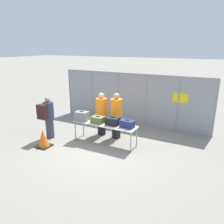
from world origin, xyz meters
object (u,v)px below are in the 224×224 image
at_px(inspection_table, 105,125).
at_px(traffic_cone, 43,139).
at_px(suitcase_olive, 98,120).
at_px(suitcase_black, 113,121).
at_px(suitcase_navy, 127,124).
at_px(traveler_hooded, 48,116).
at_px(suitcase_grey, 82,116).
at_px(security_worker_far, 102,113).
at_px(security_worker_near, 116,115).
at_px(utility_trailer, 171,109).

xyz_separation_m(inspection_table, traffic_cone, (-1.82, -1.24, -0.42)).
distance_m(suitcase_olive, suitcase_black, 0.58).
distance_m(inspection_table, suitcase_navy, 0.88).
relative_size(inspection_table, traveler_hooded, 1.46).
bearing_deg(traveler_hooded, suitcase_grey, 31.48).
bearing_deg(traffic_cone, traveler_hooded, 118.13).
relative_size(inspection_table, suitcase_grey, 4.51).
bearing_deg(inspection_table, suitcase_grey, -174.44).
relative_size(suitcase_grey, security_worker_far, 0.31).
distance_m(inspection_table, security_worker_far, 0.91).
bearing_deg(traffic_cone, security_worker_near, 44.65).
bearing_deg(suitcase_olive, suitcase_navy, 2.71).
xyz_separation_m(suitcase_grey, suitcase_olive, (0.66, 0.06, -0.05)).
xyz_separation_m(suitcase_black, security_worker_near, (-0.18, 0.64, 0.01)).
distance_m(utility_trailer, traffic_cone, 6.52).
height_order(suitcase_black, traveler_hooded, traveler_hooded).
xyz_separation_m(suitcase_grey, utility_trailer, (2.30, 4.54, -0.56)).
distance_m(suitcase_navy, security_worker_near, 0.99).
xyz_separation_m(suitcase_grey, suitcase_black, (1.24, 0.13, -0.04)).
distance_m(suitcase_navy, security_worker_far, 1.57).
xyz_separation_m(inspection_table, utility_trailer, (1.36, 4.45, -0.33)).
distance_m(suitcase_grey, traffic_cone, 1.59).
xyz_separation_m(suitcase_black, utility_trailer, (1.06, 4.41, -0.53)).
relative_size(suitcase_black, traffic_cone, 0.75).
bearing_deg(suitcase_grey, traffic_cone, -127.50).
relative_size(security_worker_near, security_worker_far, 1.03).
distance_m(inspection_table, suitcase_olive, 0.32).
xyz_separation_m(traveler_hooded, security_worker_far, (1.62, 1.28, -0.01)).
bearing_deg(traffic_cone, suitcase_navy, 25.28).
relative_size(inspection_table, traffic_cone, 3.78).
distance_m(suitcase_grey, suitcase_olive, 0.67).
relative_size(utility_trailer, traffic_cone, 6.14).
xyz_separation_m(suitcase_olive, security_worker_far, (-0.28, 0.73, -0.00)).
relative_size(security_worker_far, utility_trailer, 0.44).
bearing_deg(utility_trailer, traffic_cone, -119.23).
height_order(traveler_hooded, utility_trailer, traveler_hooded).
bearing_deg(security_worker_far, traffic_cone, 50.94).
xyz_separation_m(suitcase_grey, traveler_hooded, (-1.23, -0.49, -0.05)).
distance_m(suitcase_grey, utility_trailer, 5.12).
bearing_deg(suitcase_grey, utility_trailer, 63.12).
distance_m(security_worker_near, utility_trailer, 4.01).
bearing_deg(utility_trailer, inspection_table, -107.06).
relative_size(suitcase_navy, security_worker_near, 0.28).
distance_m(suitcase_black, traffic_cone, 2.55).
relative_size(suitcase_navy, utility_trailer, 0.13).
height_order(suitcase_navy, utility_trailer, suitcase_navy).
distance_m(suitcase_olive, traffic_cone, 2.05).
height_order(security_worker_near, utility_trailer, security_worker_near).
distance_m(traveler_hooded, traffic_cone, 0.96).
relative_size(suitcase_olive, security_worker_near, 0.27).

